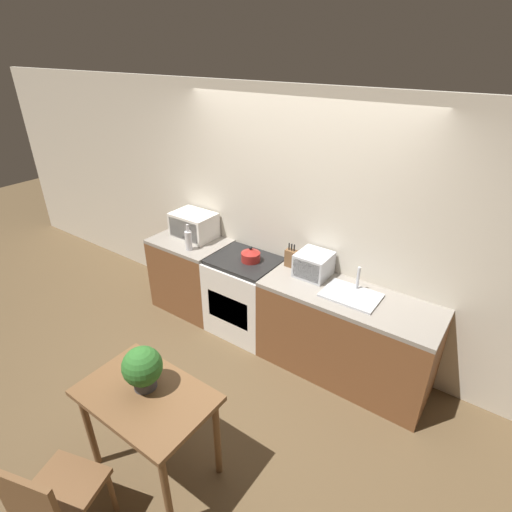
{
  "coord_description": "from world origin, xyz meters",
  "views": [
    {
      "loc": [
        1.85,
        -2.32,
        2.9
      ],
      "look_at": [
        -0.17,
        0.51,
        1.05
      ],
      "focal_mm": 28.0,
      "sensor_mm": 36.0,
      "label": 1
    }
  ],
  "objects_px": {
    "toaster_oven": "(313,265)",
    "dining_chair": "(52,497)",
    "dining_table": "(147,405)",
    "microwave": "(194,225)",
    "bottle": "(189,240)",
    "stove_range": "(245,295)",
    "kettle": "(251,255)"
  },
  "relations": [
    {
      "from": "microwave",
      "to": "bottle",
      "type": "distance_m",
      "value": 0.34
    },
    {
      "from": "bottle",
      "to": "toaster_oven",
      "type": "relative_size",
      "value": 0.95
    },
    {
      "from": "dining_table",
      "to": "dining_chair",
      "type": "bearing_deg",
      "value": -97.02
    },
    {
      "from": "toaster_oven",
      "to": "microwave",
      "type": "bearing_deg",
      "value": -179.17
    },
    {
      "from": "kettle",
      "to": "microwave",
      "type": "xyz_separation_m",
      "value": [
        -0.89,
        0.09,
        0.08
      ]
    },
    {
      "from": "kettle",
      "to": "dining_table",
      "type": "relative_size",
      "value": 0.21
    },
    {
      "from": "stove_range",
      "to": "microwave",
      "type": "height_order",
      "value": "microwave"
    },
    {
      "from": "microwave",
      "to": "dining_table",
      "type": "xyz_separation_m",
      "value": [
        1.29,
        -1.87,
        -0.38
      ]
    },
    {
      "from": "microwave",
      "to": "toaster_oven",
      "type": "height_order",
      "value": "microwave"
    },
    {
      "from": "toaster_oven",
      "to": "dining_chair",
      "type": "bearing_deg",
      "value": -97.73
    },
    {
      "from": "microwave",
      "to": "dining_chair",
      "type": "distance_m",
      "value": 2.9
    },
    {
      "from": "stove_range",
      "to": "dining_table",
      "type": "relative_size",
      "value": 0.96
    },
    {
      "from": "kettle",
      "to": "dining_chair",
      "type": "distance_m",
      "value": 2.55
    },
    {
      "from": "microwave",
      "to": "dining_chair",
      "type": "height_order",
      "value": "microwave"
    },
    {
      "from": "stove_range",
      "to": "dining_table",
      "type": "xyz_separation_m",
      "value": [
        0.47,
        -1.76,
        0.22
      ]
    },
    {
      "from": "toaster_oven",
      "to": "dining_table",
      "type": "relative_size",
      "value": 0.33
    },
    {
      "from": "stove_range",
      "to": "dining_table",
      "type": "distance_m",
      "value": 1.84
    },
    {
      "from": "dining_table",
      "to": "kettle",
      "type": "bearing_deg",
      "value": 102.72
    },
    {
      "from": "stove_range",
      "to": "dining_chair",
      "type": "xyz_separation_m",
      "value": [
        0.39,
        -2.47,
        0.02
      ]
    },
    {
      "from": "stove_range",
      "to": "microwave",
      "type": "xyz_separation_m",
      "value": [
        -0.81,
        0.11,
        0.6
      ]
    },
    {
      "from": "bottle",
      "to": "stove_range",
      "type": "bearing_deg",
      "value": 15.2
    },
    {
      "from": "stove_range",
      "to": "dining_chair",
      "type": "bearing_deg",
      "value": -81.1
    },
    {
      "from": "stove_range",
      "to": "dining_chair",
      "type": "distance_m",
      "value": 2.5
    },
    {
      "from": "bottle",
      "to": "dining_chair",
      "type": "height_order",
      "value": "bottle"
    },
    {
      "from": "bottle",
      "to": "dining_table",
      "type": "xyz_separation_m",
      "value": [
        1.1,
        -1.59,
        -0.35
      ]
    },
    {
      "from": "microwave",
      "to": "kettle",
      "type": "bearing_deg",
      "value": -6.1
    },
    {
      "from": "stove_range",
      "to": "microwave",
      "type": "relative_size",
      "value": 1.85
    },
    {
      "from": "stove_range",
      "to": "toaster_oven",
      "type": "bearing_deg",
      "value": 10.07
    },
    {
      "from": "stove_range",
      "to": "kettle",
      "type": "xyz_separation_m",
      "value": [
        0.07,
        0.01,
        0.52
      ]
    },
    {
      "from": "dining_table",
      "to": "stove_range",
      "type": "bearing_deg",
      "value": 105.04
    },
    {
      "from": "bottle",
      "to": "dining_table",
      "type": "bearing_deg",
      "value": -55.28
    },
    {
      "from": "kettle",
      "to": "bottle",
      "type": "distance_m",
      "value": 0.73
    }
  ]
}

